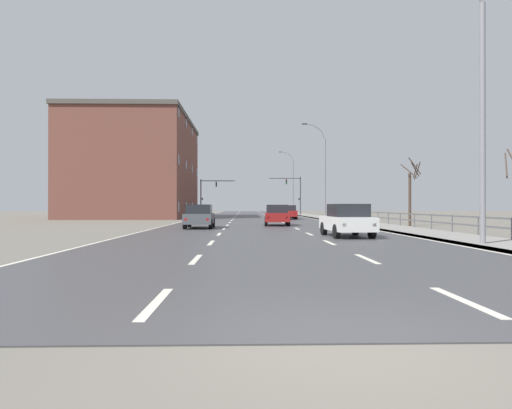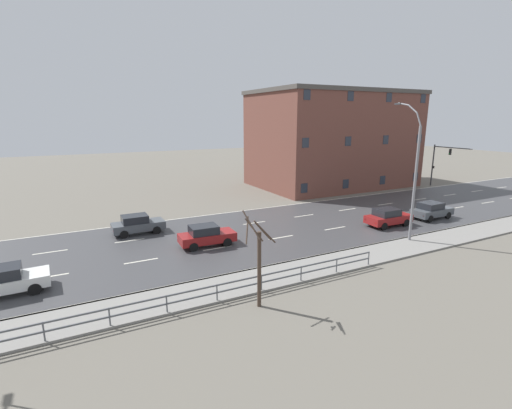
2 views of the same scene
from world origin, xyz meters
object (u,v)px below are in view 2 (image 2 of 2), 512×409
(street_lamp_midground, at_px, (414,176))
(brick_building, at_px, (332,139))
(traffic_signal_left, at_px, (440,159))
(car_near_right, at_px, (5,281))
(car_mid_centre, at_px, (432,210))
(car_far_right, at_px, (388,217))
(car_far_left, at_px, (206,235))
(car_near_left, at_px, (138,224))

(street_lamp_midground, distance_m, brick_building, 24.72)
(traffic_signal_left, height_order, car_near_right, traffic_signal_left)
(car_mid_centre, height_order, brick_building, brick_building)
(car_far_right, distance_m, brick_building, 21.44)
(traffic_signal_left, height_order, car_mid_centre, traffic_signal_left)
(car_far_left, bearing_deg, brick_building, 126.38)
(car_far_right, distance_m, car_far_left, 16.08)
(street_lamp_midground, bearing_deg, car_far_left, -112.99)
(car_mid_centre, xyz_separation_m, brick_building, (-18.93, 3.09, 5.60))
(car_near_right, distance_m, brick_building, 41.67)
(car_mid_centre, bearing_deg, car_far_left, -97.77)
(traffic_signal_left, xyz_separation_m, car_far_left, (8.25, -36.48, -2.99))
(traffic_signal_left, xyz_separation_m, car_near_right, (10.70, -48.72, -2.99))
(traffic_signal_left, height_order, car_near_left, traffic_signal_left)
(street_lamp_midground, bearing_deg, brick_building, 155.40)
(car_far_right, xyz_separation_m, car_far_left, (-2.41, -15.90, 0.00))
(traffic_signal_left, relative_size, car_near_left, 1.38)
(car_far_left, xyz_separation_m, brick_building, (-16.41, 24.49, 5.60))
(car_far_right, height_order, car_near_right, same)
(street_lamp_midground, relative_size, car_near_right, 2.49)
(street_lamp_midground, relative_size, car_mid_centre, 2.52)
(car_far_left, bearing_deg, car_near_left, -140.86)
(car_mid_centre, distance_m, brick_building, 19.98)
(car_far_left, bearing_deg, car_far_right, 83.95)
(street_lamp_midground, bearing_deg, traffic_signal_left, 122.69)
(traffic_signal_left, distance_m, brick_building, 14.74)
(car_near_left, bearing_deg, brick_building, 110.56)
(street_lamp_midground, bearing_deg, car_far_right, 155.14)
(car_far_left, bearing_deg, traffic_signal_left, 105.30)
(car_far_right, height_order, brick_building, brick_building)
(traffic_signal_left, relative_size, car_mid_centre, 1.38)
(car_near_right, relative_size, car_far_left, 1.00)
(car_mid_centre, bearing_deg, traffic_signal_left, 124.46)
(car_far_left, relative_size, brick_building, 0.20)
(car_mid_centre, xyz_separation_m, car_near_left, (-7.89, -25.39, 0.00))
(car_far_right, relative_size, brick_building, 0.20)
(traffic_signal_left, bearing_deg, street_lamp_midground, -57.31)
(traffic_signal_left, xyz_separation_m, brick_building, (-8.16, -11.99, 2.61))
(car_near_right, bearing_deg, car_far_left, 98.69)
(car_near_right, height_order, car_mid_centre, same)
(car_far_left, distance_m, car_mid_centre, 21.55)
(car_far_left, xyz_separation_m, car_mid_centre, (2.52, 21.40, 0.00))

